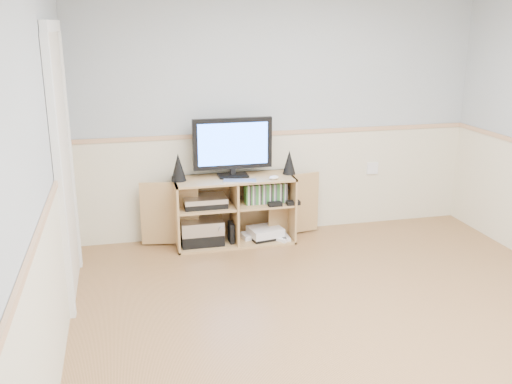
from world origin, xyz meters
TOP-DOWN VIEW (x-y plane):
  - room at (-0.06, 0.12)m, footprint 4.04×4.54m
  - media_cabinet at (-0.52, 2.06)m, footprint 1.78×0.43m
  - monitor at (-0.52, 2.05)m, footprint 0.75×0.18m
  - speaker_left at (-1.04, 2.03)m, footprint 0.14×0.14m
  - speaker_right at (0.03, 2.03)m, footprint 0.13×0.13m
  - keyboard at (-0.49, 1.87)m, footprint 0.32×0.18m
  - mouse at (-0.17, 1.87)m, footprint 0.11×0.09m
  - av_components at (-0.83, 2.01)m, footprint 0.50×0.30m
  - game_consoles at (-0.23, 1.99)m, footprint 0.46×0.31m
  - game_cases at (-0.22, 1.99)m, footprint 0.40×0.13m
  - wall_outlet at (1.00, 2.23)m, footprint 0.12×0.03m

SIDE VIEW (x-z plane):
  - game_consoles at x=-0.23m, z-range 0.02..0.13m
  - av_components at x=-0.83m, z-range -0.01..0.45m
  - media_cabinet at x=-0.52m, z-range 0.01..0.66m
  - game_cases at x=-0.22m, z-range 0.39..0.58m
  - wall_outlet at x=1.00m, z-range 0.54..0.66m
  - keyboard at x=-0.49m, z-range 0.65..0.66m
  - mouse at x=-0.17m, z-range 0.65..0.69m
  - speaker_right at x=0.03m, z-range 0.65..0.88m
  - speaker_left at x=-1.04m, z-range 0.65..0.91m
  - monitor at x=-0.52m, z-range 0.67..1.24m
  - room at x=-0.06m, z-range -0.05..2.49m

